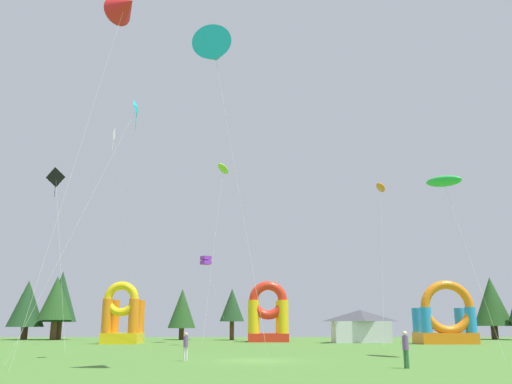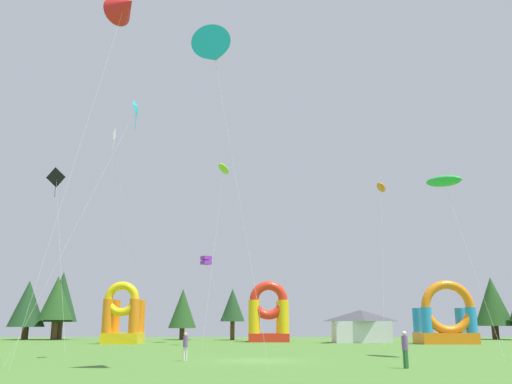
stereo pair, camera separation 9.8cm
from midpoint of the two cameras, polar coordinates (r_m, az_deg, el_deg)
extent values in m
plane|color=#47752D|center=(33.99, 0.30, -17.27)|extent=(120.00, 120.00, 0.00)
ellipsoid|color=green|center=(39.95, 19.11, 1.08)|extent=(2.44, 3.56, 1.34)
cylinder|color=silver|center=(37.54, 21.74, -6.96)|extent=(1.42, 3.62, 11.79)
pyramid|color=black|center=(52.71, -20.11, 1.35)|extent=(1.37, 0.68, 1.32)
cylinder|color=black|center=(52.41, -20.23, 0.44)|extent=(0.04, 0.04, 1.72)
cylinder|color=silver|center=(48.69, -19.76, -6.54)|extent=(3.49, 4.36, 15.01)
cone|color=#0C7F7A|center=(29.97, -4.38, 14.49)|extent=(2.23, 2.17, 2.19)
cylinder|color=silver|center=(26.92, -1.64, -0.80)|extent=(2.90, 0.27, 16.26)
cube|color=purple|center=(57.56, -5.20, -7.38)|extent=(1.24, 1.24, 0.39)
cube|color=purple|center=(57.61, -5.19, -6.91)|extent=(1.24, 1.24, 0.39)
cylinder|color=silver|center=(58.16, -3.85, -11.49)|extent=(2.74, 2.00, 8.62)
cone|color=red|center=(36.15, -13.55, 18.39)|extent=(2.54, 2.54, 1.89)
cylinder|color=silver|center=(30.81, -18.40, 2.89)|extent=(3.41, 3.39, 21.10)
ellipsoid|color=#8CD826|center=(65.67, -3.37, 2.44)|extent=(1.79, 3.26, 1.20)
cylinder|color=silver|center=(60.03, -4.36, -5.94)|extent=(1.47, 7.33, 20.32)
ellipsoid|color=orange|center=(64.31, 13.02, 0.47)|extent=(1.96, 2.93, 1.13)
cylinder|color=silver|center=(59.80, 13.17, -6.98)|extent=(2.01, 5.75, 17.45)
pyramid|color=#19B7CC|center=(37.66, -12.25, 8.59)|extent=(0.43, 0.90, 0.88)
cylinder|color=#19B7CC|center=(37.39, -12.41, 7.46)|extent=(0.04, 0.04, 1.54)
cylinder|color=silver|center=(34.07, -18.03, -2.93)|extent=(5.20, 4.34, 16.19)
pyramid|color=white|center=(62.38, -14.71, 5.80)|extent=(0.34, 1.15, 1.14)
cylinder|color=white|center=(62.09, -14.68, 5.04)|extent=(0.04, 0.04, 1.72)
cylinder|color=silver|center=(61.13, -13.30, -4.75)|extent=(3.40, 3.89, 22.43)
cylinder|color=#33723F|center=(29.12, 15.66, -16.54)|extent=(0.18, 0.18, 0.87)
cylinder|color=#33723F|center=(29.22, 15.38, -16.54)|extent=(0.18, 0.18, 0.87)
cylinder|color=#724C8C|center=(29.13, 15.42, -15.01)|extent=(0.43, 0.43, 0.69)
sphere|color=beige|center=(29.12, 15.36, -14.09)|extent=(0.24, 0.24, 0.24)
cylinder|color=silver|center=(34.08, -7.23, -16.49)|extent=(0.16, 0.16, 0.80)
cylinder|color=silver|center=(34.02, -7.48, -16.49)|extent=(0.16, 0.16, 0.80)
cylinder|color=#724C8C|center=(34.02, -7.32, -15.29)|extent=(0.38, 0.38, 0.63)
sphere|color=#D8AD84|center=(34.01, -7.29, -14.58)|extent=(0.22, 0.22, 0.22)
cube|color=red|center=(69.40, 1.34, -15.00)|extent=(4.91, 4.95, 1.01)
cylinder|color=yellow|center=(67.56, -0.16, -12.94)|extent=(1.38, 1.38, 3.95)
cylinder|color=yellow|center=(67.68, 2.92, -12.92)|extent=(1.38, 1.38, 3.95)
cylinder|color=yellow|center=(71.13, -0.19, -12.97)|extent=(1.38, 1.38, 3.95)
cylinder|color=yellow|center=(71.25, 2.73, -12.96)|extent=(1.38, 1.38, 3.95)
torus|color=red|center=(67.65, 1.37, -11.26)|extent=(4.64, 1.10, 4.64)
cube|color=yellow|center=(64.71, -13.73, -14.67)|extent=(4.05, 4.45, 1.15)
cylinder|color=orange|center=(63.42, -15.25, -12.42)|extent=(1.13, 1.13, 3.69)
cylinder|color=orange|center=(62.77, -12.61, -12.56)|extent=(1.13, 1.13, 3.69)
cylinder|color=orange|center=(66.64, -14.54, -12.50)|extent=(1.13, 1.13, 3.69)
cylinder|color=orange|center=(66.02, -12.02, -12.63)|extent=(1.13, 1.13, 3.69)
torus|color=yellow|center=(63.13, -13.84, -10.82)|extent=(3.82, 0.91, 3.82)
cube|color=orange|center=(65.80, 19.28, -14.26)|extent=(6.09, 4.25, 1.20)
cylinder|color=#268CD8|center=(63.55, 17.48, -12.67)|extent=(1.19, 1.19, 2.71)
cylinder|color=#268CD8|center=(65.22, 21.68, -12.36)|extent=(1.19, 1.19, 2.71)
cylinder|color=#268CD8|center=(66.47, 16.66, -12.75)|extent=(1.19, 1.19, 2.71)
cylinder|color=#268CD8|center=(68.06, 20.70, -12.45)|extent=(1.19, 1.19, 2.71)
torus|color=orange|center=(64.37, 19.51, -11.32)|extent=(5.86, 0.95, 5.86)
cube|color=silver|center=(67.38, 11.02, -14.19)|extent=(6.50, 3.81, 2.45)
pyramid|color=#3F3F47|center=(67.38, 10.95, -12.60)|extent=(6.50, 3.81, 1.31)
cylinder|color=#4C331E|center=(84.84, -23.03, -13.46)|extent=(0.91, 0.91, 1.74)
cone|color=#1E4221|center=(84.88, -22.77, -10.71)|extent=(5.04, 5.04, 6.44)
cylinder|color=#4C331E|center=(82.15, -20.36, -13.40)|extent=(0.85, 0.85, 2.66)
cone|color=#234C1E|center=(82.22, -20.11, -10.37)|extent=(4.70, 4.70, 6.05)
cylinder|color=#4C331E|center=(83.85, -19.90, -13.50)|extent=(0.84, 0.84, 2.42)
cone|color=#1E4221|center=(83.93, -19.63, -10.27)|extent=(4.65, 4.65, 7.09)
cylinder|color=#4C331E|center=(78.86, -7.73, -14.52)|extent=(0.70, 0.70, 1.57)
cone|color=#234C1E|center=(78.88, -7.65, -11.99)|extent=(3.88, 3.88, 5.40)
cylinder|color=#4C331E|center=(76.56, -2.46, -14.32)|extent=(0.60, 0.60, 2.47)
cone|color=#1E4221|center=(76.60, -2.43, -11.74)|extent=(3.36, 3.36, 4.43)
cylinder|color=#4C331E|center=(86.69, 23.84, -13.33)|extent=(0.95, 0.95, 1.86)
cone|color=#234C1E|center=(86.74, 23.56, -10.45)|extent=(5.29, 5.29, 6.88)
camera|label=1|loc=(0.05, -89.94, -0.02)|focal=38.17mm
camera|label=2|loc=(0.05, 90.06, 0.02)|focal=38.17mm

